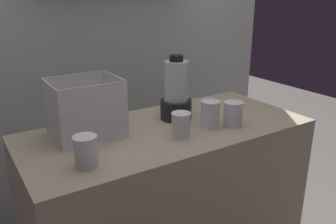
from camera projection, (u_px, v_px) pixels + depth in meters
name	position (u px, v px, depth m)	size (l,w,h in m)	color
counter	(168.00, 207.00, 1.85)	(1.40, 0.64, 0.90)	tan
back_wall_unit	(102.00, 36.00, 2.19)	(2.60, 0.24, 2.50)	silver
carrot_display_bin	(88.00, 119.00, 1.59)	(0.30, 0.25, 0.26)	white
blender_pitcher	(176.00, 94.00, 1.78)	(0.16, 0.16, 0.33)	black
juice_cup_pomegranate_far_left	(86.00, 154.00, 1.31)	(0.09, 0.09, 0.12)	white
juice_cup_mango_left	(181.00, 126.00, 1.57)	(0.09, 0.09, 0.12)	white
juice_cup_beet_middle	(210.00, 117.00, 1.68)	(0.09, 0.09, 0.14)	white
juice_cup_beet_right	(233.00, 115.00, 1.71)	(0.10, 0.10, 0.12)	white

